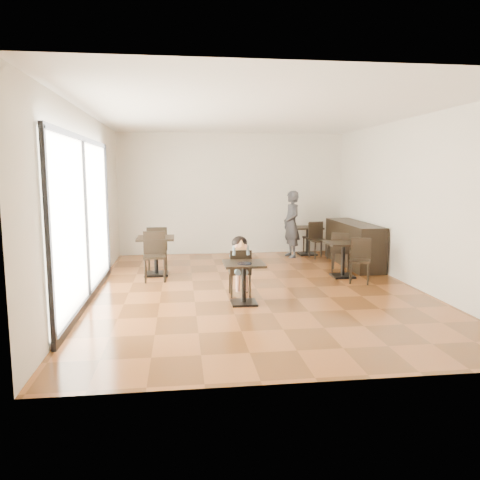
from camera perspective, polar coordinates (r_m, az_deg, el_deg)
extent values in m
cube|color=brown|center=(8.84, 1.97, -5.93)|extent=(6.00, 8.00, 0.01)
cube|color=white|center=(8.63, 2.08, 15.13)|extent=(6.00, 8.00, 0.01)
cube|color=beige|center=(12.55, -0.94, 5.64)|extent=(6.00, 0.01, 3.20)
cube|color=beige|center=(4.70, 9.91, 1.31)|extent=(6.00, 0.01, 3.20)
cube|color=beige|center=(8.63, -18.10, 4.10)|extent=(0.01, 8.00, 3.20)
cube|color=beige|center=(9.54, 20.15, 4.35)|extent=(0.01, 8.00, 3.20)
cube|color=white|center=(8.15, -18.48, 2.45)|extent=(0.04, 4.50, 2.60)
cylinder|color=black|center=(7.57, 0.58, -2.87)|extent=(0.23, 0.23, 0.01)
imported|color=#39393E|center=(12.06, 6.30, 1.93)|extent=(0.51, 0.68, 1.71)
cube|color=black|center=(11.33, 13.67, -0.45)|extent=(0.60, 2.40, 1.00)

